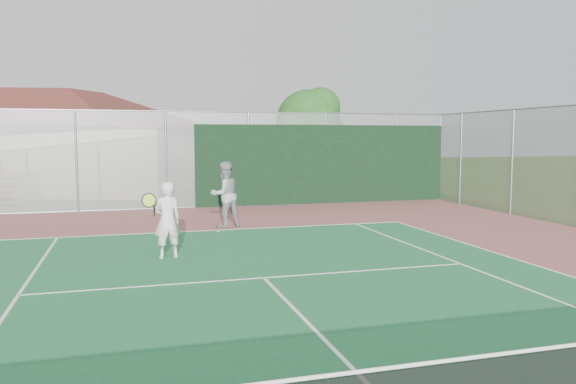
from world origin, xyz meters
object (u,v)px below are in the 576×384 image
at_px(clubhouse, 58,130).
at_px(player_grey_back, 224,195).
at_px(player_white_front, 167,220).
at_px(tree, 310,124).

xyz_separation_m(clubhouse, player_grey_back, (5.82, -13.43, -1.98)).
relative_size(player_white_front, player_grey_back, 0.87).
bearing_deg(player_white_front, clubhouse, -88.27).
height_order(player_white_front, player_grey_back, player_grey_back).
distance_m(tree, player_white_front, 14.99).
relative_size(tree, player_grey_back, 2.60).
bearing_deg(clubhouse, tree, -2.00).
bearing_deg(clubhouse, player_grey_back, -47.38).
height_order(tree, player_white_front, tree).
height_order(tree, player_grey_back, tree).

